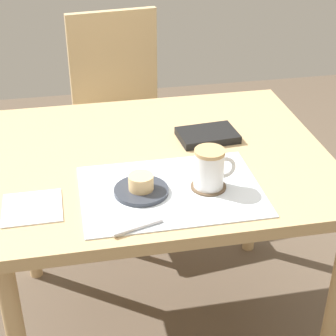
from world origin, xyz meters
name	(u,v)px	position (x,y,z in m)	size (l,w,h in m)	color
ground_plane	(162,326)	(0.00, 0.00, -0.01)	(4.40, 4.40, 0.02)	brown
dining_table	(160,178)	(0.00, 0.00, 0.62)	(1.00, 0.83, 0.70)	tan
wooden_chair	(122,111)	(-0.03, 0.78, 0.50)	(0.47, 0.47, 0.90)	#D1B27F
placemat	(171,191)	(-0.01, -0.21, 0.70)	(0.48, 0.34, 0.00)	white
pastry_plate	(141,191)	(-0.09, -0.20, 0.71)	(0.15, 0.15, 0.01)	#333842
pastry	(141,182)	(-0.09, -0.20, 0.74)	(0.07, 0.07, 0.04)	#E5BC7F
coffee_coaster	(208,186)	(0.09, -0.21, 0.71)	(0.10, 0.10, 0.01)	brown
coffee_mug	(210,168)	(0.10, -0.21, 0.77)	(0.11, 0.08, 0.11)	white
teaspoon	(138,228)	(-0.12, -0.36, 0.71)	(0.01, 0.01, 0.13)	silver
paper_napkin	(32,208)	(-0.37, -0.22, 0.70)	(0.15, 0.15, 0.00)	white
small_book	(207,135)	(0.16, 0.07, 0.71)	(0.18, 0.12, 0.02)	black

